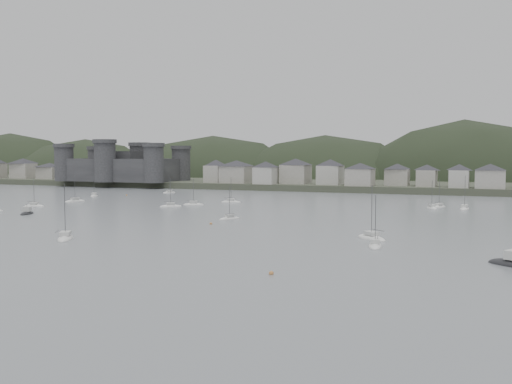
% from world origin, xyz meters
% --- Properties ---
extents(ground, '(900.00, 900.00, 0.00)m').
position_xyz_m(ground, '(0.00, 0.00, 0.00)').
color(ground, slate).
rests_on(ground, ground).
extents(far_shore_land, '(900.00, 250.00, 3.00)m').
position_xyz_m(far_shore_land, '(0.00, 295.00, 1.50)').
color(far_shore_land, '#383D2D').
rests_on(far_shore_land, ground).
extents(forested_ridge, '(851.55, 103.94, 102.57)m').
position_xyz_m(forested_ridge, '(4.83, 269.40, -11.28)').
color(forested_ridge, black).
rests_on(forested_ridge, ground).
extents(castle, '(66.00, 43.00, 20.00)m').
position_xyz_m(castle, '(-120.00, 179.80, 10.96)').
color(castle, '#313133').
rests_on(castle, far_shore_land).
extents(waterfront_town, '(451.48, 28.46, 12.92)m').
position_xyz_m(waterfront_town, '(50.59, 183.34, 8.66)').
color(waterfront_town, '#A09D92').
rests_on(waterfront_town, far_shore_land).
extents(moored_fleet, '(219.23, 167.13, 12.09)m').
position_xyz_m(moored_fleet, '(-16.06, 63.75, 0.18)').
color(moored_fleet, white).
rests_on(moored_fleet, ground).
extents(motor_launch_far, '(4.84, 7.53, 3.71)m').
position_xyz_m(motor_launch_far, '(-58.97, 44.80, 0.30)').
color(motor_launch_far, black).
rests_on(motor_launch_far, ground).
extents(mooring_buoys, '(165.64, 128.31, 0.70)m').
position_xyz_m(mooring_buoys, '(-5.17, 47.19, 0.15)').
color(mooring_buoys, '#BF7C3F').
rests_on(mooring_buoys, ground).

